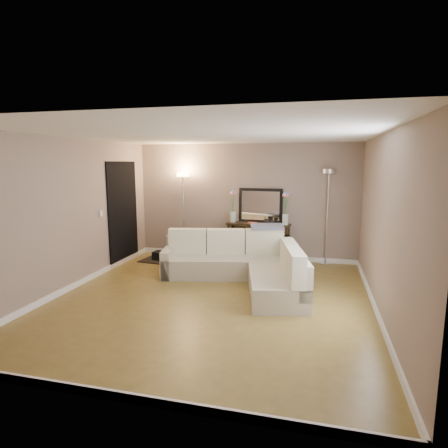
% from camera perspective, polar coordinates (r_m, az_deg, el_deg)
% --- Properties ---
extents(floor, '(5.00, 5.50, 0.01)m').
position_cam_1_polar(floor, '(6.17, -1.85, -11.37)').
color(floor, olive).
rests_on(floor, ground).
extents(ceiling, '(5.00, 5.50, 0.01)m').
position_cam_1_polar(ceiling, '(5.79, -1.99, 13.59)').
color(ceiling, white).
rests_on(ceiling, ground).
extents(wall_back, '(5.00, 0.02, 2.60)m').
position_cam_1_polar(wall_back, '(8.50, 3.23, 3.41)').
color(wall_back, gray).
rests_on(wall_back, ground).
extents(wall_front, '(5.00, 0.02, 2.60)m').
position_cam_1_polar(wall_front, '(3.33, -15.23, -6.25)').
color(wall_front, gray).
rests_on(wall_front, ground).
extents(wall_left, '(0.02, 5.50, 2.60)m').
position_cam_1_polar(wall_left, '(6.96, -22.22, 1.41)').
color(wall_left, gray).
rests_on(wall_left, ground).
extents(wall_right, '(0.02, 5.50, 2.60)m').
position_cam_1_polar(wall_right, '(5.69, 23.18, -0.28)').
color(wall_right, gray).
rests_on(wall_right, ground).
extents(baseboard_back, '(5.00, 0.03, 0.10)m').
position_cam_1_polar(baseboard_back, '(8.70, 3.12, -4.83)').
color(baseboard_back, white).
rests_on(baseboard_back, ground).
extents(baseboard_front, '(5.00, 0.03, 0.10)m').
position_cam_1_polar(baseboard_front, '(3.87, -14.17, -24.30)').
color(baseboard_front, white).
rests_on(baseboard_front, ground).
extents(baseboard_left, '(0.03, 5.50, 0.10)m').
position_cam_1_polar(baseboard_left, '(7.21, -21.44, -8.49)').
color(baseboard_left, white).
rests_on(baseboard_left, ground).
extents(baseboard_right, '(0.03, 5.50, 0.10)m').
position_cam_1_polar(baseboard_right, '(6.00, 22.16, -12.11)').
color(baseboard_right, white).
rests_on(baseboard_right, ground).
extents(doorway, '(0.02, 1.20, 2.20)m').
position_cam_1_polar(doorway, '(8.38, -15.12, 1.64)').
color(doorway, black).
rests_on(doorway, ground).
extents(switch_plate, '(0.02, 0.08, 0.12)m').
position_cam_1_polar(switch_plate, '(7.65, -18.24, 1.53)').
color(switch_plate, white).
rests_on(switch_plate, ground).
extents(sectional_sofa, '(2.95, 2.52, 0.88)m').
position_cam_1_polar(sectional_sofa, '(6.94, 3.25, -6.14)').
color(sectional_sofa, '#BDB299').
rests_on(sectional_sofa, floor).
extents(throw_blanket, '(0.70, 0.52, 0.08)m').
position_cam_1_polar(throw_blanket, '(7.44, 6.58, -0.37)').
color(throw_blanket, slate).
rests_on(throw_blanket, sectional_sofa).
extents(console_table, '(1.42, 0.49, 0.86)m').
position_cam_1_polar(console_table, '(8.34, 4.66, -2.40)').
color(console_table, black).
rests_on(console_table, floor).
extents(leaning_mirror, '(0.99, 0.13, 0.77)m').
position_cam_1_polar(leaning_mirror, '(8.38, 5.59, 2.81)').
color(leaning_mirror, black).
rests_on(leaning_mirror, console_table).
extents(table_decor, '(0.59, 0.14, 0.14)m').
position_cam_1_polar(table_decor, '(8.22, 5.18, 0.15)').
color(table_decor, '#E54D28').
rests_on(table_decor, console_table).
extents(flower_vase_left, '(0.16, 0.14, 0.73)m').
position_cam_1_polar(flower_vase_left, '(8.37, 1.36, 2.26)').
color(flower_vase_left, silver).
rests_on(flower_vase_left, console_table).
extents(flower_vase_right, '(0.16, 0.14, 0.73)m').
position_cam_1_polar(flower_vase_right, '(8.10, 9.35, 1.90)').
color(flower_vase_right, silver).
rests_on(flower_vase_right, console_table).
extents(floor_lamp_lit, '(0.30, 0.30, 1.95)m').
position_cam_1_polar(floor_lamp_lit, '(8.64, -6.23, 3.97)').
color(floor_lamp_lit, silver).
rests_on(floor_lamp_lit, floor).
extents(floor_lamp_unlit, '(0.30, 0.30, 2.04)m').
position_cam_1_polar(floor_lamp_unlit, '(8.19, 15.58, 3.87)').
color(floor_lamp_unlit, silver).
rests_on(floor_lamp_unlit, floor).
extents(charcoal_rug, '(1.37, 1.09, 0.02)m').
position_cam_1_polar(charcoal_rug, '(8.60, -7.81, -5.35)').
color(charcoal_rug, black).
rests_on(charcoal_rug, floor).
extents(black_bag, '(0.39, 0.29, 0.23)m').
position_cam_1_polar(black_bag, '(8.59, -9.48, -4.92)').
color(black_bag, black).
rests_on(black_bag, charcoal_rug).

